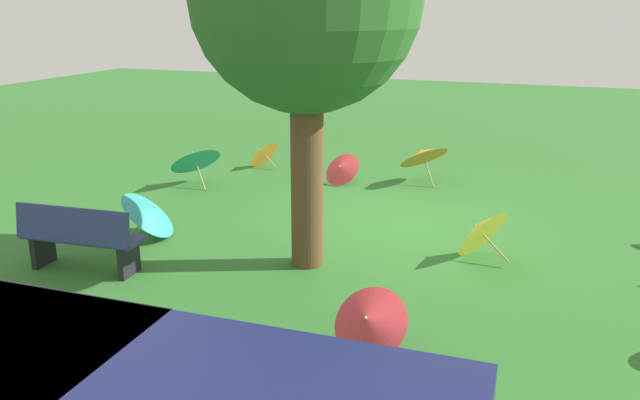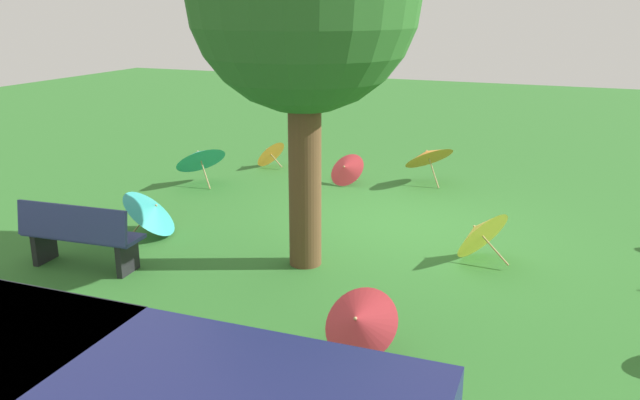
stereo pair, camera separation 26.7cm
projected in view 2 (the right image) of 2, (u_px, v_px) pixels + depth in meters
ground at (394, 228)px, 10.07m from camera, size 40.00×40.00×0.00m
park_bench at (79, 235)px, 8.38m from camera, size 1.63×0.60×0.90m
parasol_teal_0 at (153, 210)px, 9.60m from camera, size 1.00×1.08×0.77m
parasol_red_0 at (358, 321)px, 6.36m from camera, size 0.88×0.78×0.68m
parasol_orange_0 at (428, 155)px, 12.35m from camera, size 1.27×1.28×0.89m
parasol_orange_1 at (269, 152)px, 13.71m from camera, size 0.72×0.82×0.65m
parasol_teal_1 at (199, 156)px, 12.31m from camera, size 1.26×1.28×0.92m
parasol_yellow_1 at (478, 231)px, 8.71m from camera, size 0.93×1.03×0.80m
parasol_red_4 at (346, 168)px, 12.42m from camera, size 0.86×0.77×0.62m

